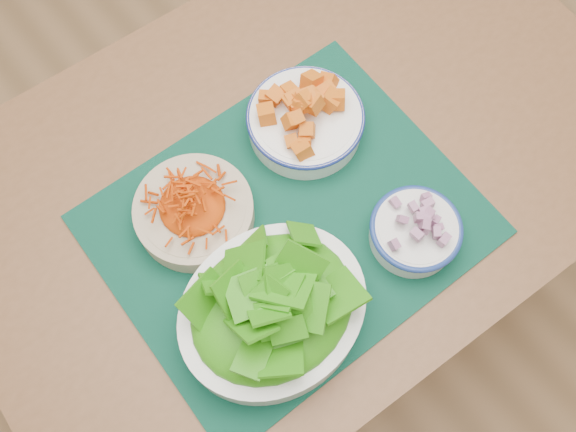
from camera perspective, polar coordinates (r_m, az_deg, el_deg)
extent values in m
plane|color=#AA7F52|center=(1.81, -1.21, 4.41)|extent=(4.00, 4.00, 0.00)
cube|color=brown|center=(1.00, 1.22, 4.40)|extent=(1.11, 0.77, 0.04)
cylinder|color=brown|center=(1.48, 23.22, -1.22)|extent=(0.06, 0.06, 0.71)
cylinder|color=brown|center=(1.44, -22.08, -3.84)|extent=(0.06, 0.06, 0.71)
cylinder|color=brown|center=(1.61, 8.71, 15.02)|extent=(0.06, 0.06, 0.71)
cube|color=black|center=(0.94, 0.00, -0.73)|extent=(0.53, 0.43, 0.00)
cylinder|color=#C5B292|center=(0.93, -8.31, 0.31)|extent=(0.22, 0.22, 0.04)
ellipsoid|color=#DD4807|center=(0.90, -8.59, 1.09)|extent=(0.15, 0.15, 0.03)
cylinder|color=white|center=(0.98, 1.54, 8.31)|extent=(0.22, 0.22, 0.04)
torus|color=navy|center=(0.97, 1.57, 8.83)|extent=(0.18, 0.18, 0.01)
ellipsoid|color=orange|center=(0.95, 1.61, 9.64)|extent=(0.15, 0.15, 0.04)
ellipsoid|color=#177306|center=(0.81, -1.45, -7.61)|extent=(0.23, 0.19, 0.06)
cylinder|color=silver|center=(0.92, 11.15, -1.45)|extent=(0.14, 0.14, 0.04)
torus|color=navy|center=(0.91, 11.35, -1.07)|extent=(0.13, 0.13, 0.01)
ellipsoid|color=#72164C|center=(0.89, 11.52, -0.73)|extent=(0.11, 0.11, 0.02)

